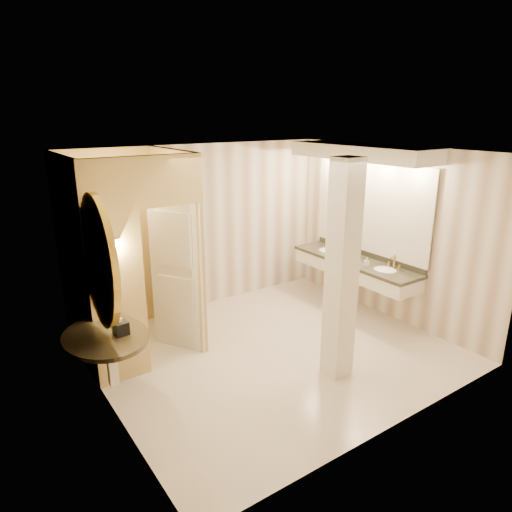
# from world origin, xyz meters

# --- Properties ---
(floor) EXTENTS (4.50, 4.50, 0.00)m
(floor) POSITION_xyz_m (0.00, 0.00, 0.00)
(floor) COLOR beige
(floor) RESTS_ON ground
(ceiling) EXTENTS (4.50, 4.50, 0.00)m
(ceiling) POSITION_xyz_m (0.00, 0.00, 2.70)
(ceiling) COLOR white
(ceiling) RESTS_ON wall_back
(wall_back) EXTENTS (4.50, 0.02, 2.70)m
(wall_back) POSITION_xyz_m (0.00, 2.00, 1.35)
(wall_back) COLOR silver
(wall_back) RESTS_ON floor
(wall_front) EXTENTS (4.50, 0.02, 2.70)m
(wall_front) POSITION_xyz_m (0.00, -2.00, 1.35)
(wall_front) COLOR silver
(wall_front) RESTS_ON floor
(wall_left) EXTENTS (0.02, 4.00, 2.70)m
(wall_left) POSITION_xyz_m (-2.25, 0.00, 1.35)
(wall_left) COLOR silver
(wall_left) RESTS_ON floor
(wall_right) EXTENTS (0.02, 4.00, 2.70)m
(wall_right) POSITION_xyz_m (2.25, 0.00, 1.35)
(wall_right) COLOR silver
(wall_right) RESTS_ON floor
(toilet_closet) EXTENTS (1.50, 1.55, 2.70)m
(toilet_closet) POSITION_xyz_m (-1.13, 0.97, 1.39)
(toilet_closet) COLOR #F5E180
(toilet_closet) RESTS_ON floor
(wall_sconce) EXTENTS (0.14, 0.14, 0.42)m
(wall_sconce) POSITION_xyz_m (-1.93, 0.43, 1.73)
(wall_sconce) COLOR gold
(wall_sconce) RESTS_ON toilet_closet
(vanity) EXTENTS (0.75, 2.50, 2.09)m
(vanity) POSITION_xyz_m (1.98, 0.40, 1.63)
(vanity) COLOR silver
(vanity) RESTS_ON floor
(console_shelf) EXTENTS (1.11, 1.11, 2.00)m
(console_shelf) POSITION_xyz_m (-2.21, 0.05, 1.35)
(console_shelf) COLOR black
(console_shelf) RESTS_ON floor
(pillar) EXTENTS (0.29, 0.29, 2.70)m
(pillar) POSITION_xyz_m (0.32, -0.90, 1.35)
(pillar) COLOR silver
(pillar) RESTS_ON floor
(tissue_box) EXTENTS (0.15, 0.15, 0.15)m
(tissue_box) POSITION_xyz_m (-2.08, -0.04, 0.95)
(tissue_box) COLOR black
(tissue_box) RESTS_ON console_shelf
(toilet) EXTENTS (0.60, 0.81, 0.73)m
(toilet) POSITION_xyz_m (-1.85, 1.75, 0.37)
(toilet) COLOR white
(toilet) RESTS_ON floor
(soap_bottle_a) EXTENTS (0.07, 0.07, 0.14)m
(soap_bottle_a) POSITION_xyz_m (1.84, 0.05, 0.95)
(soap_bottle_a) COLOR beige
(soap_bottle_a) RESTS_ON vanity
(soap_bottle_b) EXTENTS (0.11, 0.11, 0.13)m
(soap_bottle_b) POSITION_xyz_m (1.97, 0.48, 0.94)
(soap_bottle_b) COLOR silver
(soap_bottle_b) RESTS_ON vanity
(soap_bottle_c) EXTENTS (0.10, 0.10, 0.23)m
(soap_bottle_c) POSITION_xyz_m (1.93, 0.48, 0.99)
(soap_bottle_c) COLOR #C6B28C
(soap_bottle_c) RESTS_ON vanity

